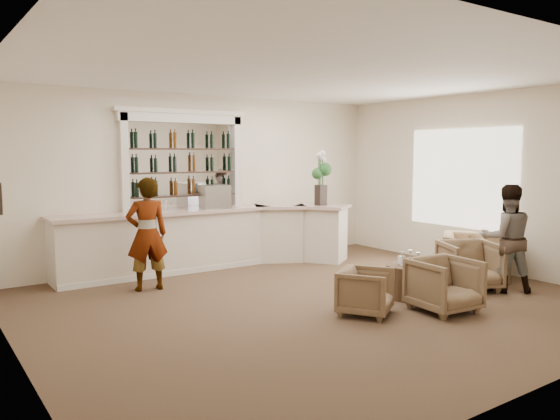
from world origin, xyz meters
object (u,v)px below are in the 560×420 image
(sommelier, at_px, (147,234))
(flower_vase, at_px, (321,175))
(cocktail_table, at_px, (409,281))
(guest, at_px, (507,238))
(armchair_right, at_px, (470,265))
(espresso_machine, at_px, (215,197))
(armchair_left, at_px, (366,292))
(bar_counter, at_px, (211,238))
(armchair_far, at_px, (477,256))
(armchair_center, at_px, (444,285))

(sommelier, bearing_deg, flower_vase, -168.58)
(cocktail_table, height_order, sommelier, sommelier)
(cocktail_table, height_order, guest, guest)
(guest, distance_m, armchair_right, 0.71)
(cocktail_table, xyz_separation_m, espresso_machine, (-1.40, 3.58, 1.11))
(guest, bearing_deg, armchair_left, 30.42)
(armchair_left, distance_m, espresso_machine, 4.00)
(guest, relative_size, armchair_left, 2.45)
(bar_counter, height_order, armchair_far, bar_counter)
(armchair_left, xyz_separation_m, espresso_machine, (-0.25, 3.85, 1.05))
(armchair_left, xyz_separation_m, flower_vase, (1.82, 3.23, 1.43))
(cocktail_table, height_order, armchair_far, armchair_far)
(armchair_center, distance_m, flower_vase, 4.08)
(armchair_far, bearing_deg, bar_counter, -169.47)
(sommelier, distance_m, armchair_center, 4.57)
(armchair_left, xyz_separation_m, armchair_right, (2.35, 0.07, 0.07))
(bar_counter, bearing_deg, armchair_right, -54.65)
(guest, distance_m, armchair_center, 1.78)
(armchair_center, bearing_deg, espresso_machine, 111.21)
(guest, relative_size, armchair_center, 2.07)
(sommelier, bearing_deg, armchair_right, 153.25)
(guest, bearing_deg, cocktail_table, 16.19)
(armchair_far, bearing_deg, armchair_center, -100.95)
(cocktail_table, xyz_separation_m, flower_vase, (0.67, 2.96, 1.50))
(bar_counter, distance_m, sommelier, 1.86)
(bar_counter, relative_size, cocktail_table, 8.47)
(armchair_center, height_order, armchair_right, armchair_right)
(armchair_far, height_order, espresso_machine, espresso_machine)
(cocktail_table, height_order, armchair_center, armchair_center)
(armchair_right, distance_m, espresso_machine, 4.69)
(cocktail_table, bearing_deg, armchair_center, -101.41)
(flower_vase, bearing_deg, armchair_center, -102.49)
(bar_counter, bearing_deg, armchair_center, -73.05)
(armchair_left, bearing_deg, armchair_right, -31.75)
(armchair_right, bearing_deg, guest, -20.99)
(espresso_machine, bearing_deg, flower_vase, -8.19)
(guest, height_order, armchair_right, guest)
(armchair_right, bearing_deg, espresso_machine, 152.61)
(bar_counter, relative_size, armchair_right, 6.70)
(armchair_center, relative_size, armchair_right, 0.96)
(espresso_machine, xyz_separation_m, flower_vase, (2.07, -0.62, 0.39))
(espresso_machine, bearing_deg, armchair_center, -65.75)
(armchair_left, relative_size, armchair_far, 0.60)
(armchair_center, height_order, flower_vase, flower_vase)
(bar_counter, xyz_separation_m, armchair_center, (1.33, -4.37, -0.20))
(bar_counter, distance_m, cocktail_table, 3.90)
(bar_counter, xyz_separation_m, armchair_right, (2.69, -3.79, -0.19))
(cocktail_table, bearing_deg, guest, -21.37)
(armchair_left, relative_size, armchair_right, 0.81)
(cocktail_table, distance_m, armchair_right, 1.22)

